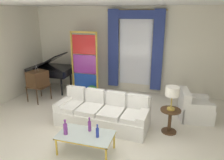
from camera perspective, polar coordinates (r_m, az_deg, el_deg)
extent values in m
plane|color=silver|center=(5.32, -2.40, -13.75)|extent=(16.00, 16.00, 0.00)
cube|color=silver|center=(7.61, 4.95, 7.94)|extent=(8.00, 0.12, 3.00)
cube|color=white|center=(5.31, 0.12, 20.32)|extent=(8.00, 7.60, 0.04)
cube|color=white|center=(7.49, 6.30, 8.13)|extent=(1.10, 0.02, 2.50)
cylinder|color=gold|center=(7.31, 6.54, 18.21)|extent=(2.00, 0.04, 0.04)
cube|color=navy|center=(7.56, 0.36, 8.33)|extent=(0.36, 0.12, 2.70)
cube|color=navy|center=(7.30, 12.16, 7.59)|extent=(0.36, 0.12, 2.70)
cube|color=navy|center=(7.29, 6.47, 17.11)|extent=(1.80, 0.10, 0.28)
cube|color=white|center=(5.52, -2.72, -10.28)|extent=(2.37, 1.05, 0.38)
cube|color=white|center=(5.73, -1.31, -6.90)|extent=(2.33, 0.35, 0.78)
cube|color=white|center=(5.20, 8.42, -11.21)|extent=(0.26, 0.87, 0.56)
cube|color=white|center=(5.93, -12.39, -7.62)|extent=(0.26, 0.87, 0.56)
cube|color=white|center=(5.11, 6.16, -9.57)|extent=(0.58, 0.77, 0.12)
cube|color=white|center=(5.30, 7.10, -5.95)|extent=(0.52, 0.17, 0.40)
cube|color=white|center=(5.26, -0.03, -8.63)|extent=(0.58, 0.77, 0.12)
cube|color=white|center=(5.45, 1.13, -5.16)|extent=(0.52, 0.17, 0.40)
cube|color=white|center=(5.47, -5.79, -7.66)|extent=(0.58, 0.77, 0.12)
cube|color=white|center=(5.65, -4.45, -4.36)|extent=(0.52, 0.17, 0.40)
cube|color=white|center=(5.73, -11.06, -6.71)|extent=(0.58, 0.77, 0.12)
cube|color=white|center=(5.90, -9.59, -3.59)|extent=(0.52, 0.17, 0.40)
cube|color=silver|center=(4.49, -7.11, -14.38)|extent=(1.13, 0.63, 0.02)
cube|color=gold|center=(4.73, -5.66, -12.80)|extent=(1.13, 0.04, 0.03)
cube|color=gold|center=(4.27, -8.73, -16.57)|extent=(1.13, 0.04, 0.03)
cube|color=gold|center=(4.72, -13.37, -13.32)|extent=(0.04, 0.63, 0.03)
cube|color=gold|center=(4.34, -0.21, -15.79)|extent=(0.04, 0.63, 0.03)
cylinder|color=gold|center=(5.01, -11.43, -13.74)|extent=(0.04, 0.04, 0.38)
cylinder|color=gold|center=(4.67, 0.56, -15.92)|extent=(0.04, 0.04, 0.38)
cylinder|color=gold|center=(4.61, -14.71, -17.01)|extent=(0.04, 0.04, 0.38)
cylinder|color=gold|center=(4.24, -1.61, -19.86)|extent=(0.04, 0.04, 0.38)
cylinder|color=#753384|center=(4.53, -6.05, -12.26)|extent=(0.07, 0.07, 0.21)
cylinder|color=#753384|center=(4.47, -6.11, -10.72)|extent=(0.03, 0.03, 0.06)
sphere|color=#753384|center=(4.44, -6.13, -10.19)|extent=(0.04, 0.04, 0.04)
cylinder|color=#753384|center=(4.50, -12.41, -12.78)|extent=(0.08, 0.08, 0.23)
cylinder|color=#753384|center=(4.43, -12.53, -11.17)|extent=(0.04, 0.04, 0.06)
sphere|color=#753384|center=(4.40, -12.57, -10.59)|extent=(0.05, 0.05, 0.05)
cylinder|color=navy|center=(4.32, -3.94, -13.97)|extent=(0.06, 0.06, 0.19)
cylinder|color=navy|center=(4.26, -3.97, -12.51)|extent=(0.03, 0.03, 0.06)
sphere|color=navy|center=(4.23, -3.99, -11.97)|extent=(0.04, 0.04, 0.04)
cube|color=#472D19|center=(7.29, -19.20, -1.55)|extent=(0.62, 0.54, 0.03)
cylinder|color=#472D19|center=(7.39, -21.86, -3.65)|extent=(0.04, 0.04, 0.50)
cylinder|color=#472D19|center=(7.71, -18.60, -2.42)|extent=(0.04, 0.04, 0.50)
cylinder|color=#472D19|center=(7.03, -19.46, -4.45)|extent=(0.04, 0.04, 0.50)
cylinder|color=#472D19|center=(7.37, -16.15, -3.11)|extent=(0.04, 0.04, 0.50)
cube|color=#472D19|center=(7.21, -19.40, 0.37)|extent=(0.61, 0.66, 0.48)
cube|color=black|center=(7.39, -20.59, 0.79)|extent=(0.11, 0.38, 0.30)
cylinder|color=gold|center=(7.39, -20.92, -0.76)|extent=(0.02, 0.04, 0.04)
cylinder|color=gold|center=(7.49, -19.97, -0.43)|extent=(0.02, 0.04, 0.04)
cylinder|color=silver|center=(7.11, -19.74, 3.60)|extent=(0.04, 0.13, 0.34)
cylinder|color=silver|center=(7.11, -19.74, 3.60)|extent=(0.04, 0.13, 0.34)
cube|color=white|center=(6.26, 21.53, -7.93)|extent=(0.90, 0.90, 0.40)
cube|color=white|center=(6.16, 21.79, -5.83)|extent=(0.78, 0.78, 0.10)
cube|color=white|center=(6.11, 18.81, -6.19)|extent=(0.31, 0.82, 0.80)
cube|color=white|center=(6.51, 21.04, -6.02)|extent=(0.75, 0.28, 0.58)
cube|color=white|center=(5.94, 22.27, -8.45)|extent=(0.75, 0.28, 0.58)
cube|color=gold|center=(7.48, -10.56, 4.41)|extent=(0.05, 0.05, 2.20)
cube|color=gold|center=(7.12, -4.06, 4.01)|extent=(0.05, 0.05, 2.20)
cube|color=gold|center=(7.12, -7.73, 12.62)|extent=(0.90, 0.05, 0.06)
cube|color=gold|center=(7.60, -7.08, -3.50)|extent=(0.90, 0.05, 0.10)
cube|color=#1E47B7|center=(7.47, -7.19, -0.76)|extent=(0.82, 0.02, 0.64)
cube|color=purple|center=(7.29, -7.39, 4.22)|extent=(0.82, 0.02, 0.64)
cube|color=red|center=(7.17, -7.60, 9.41)|extent=(0.82, 0.02, 0.64)
cylinder|color=beige|center=(7.36, -5.25, -4.34)|extent=(0.16, 0.16, 0.06)
ellipsoid|color=#123AA0|center=(7.32, -5.27, -3.54)|extent=(0.18, 0.32, 0.20)
sphere|color=#123AA0|center=(7.40, -4.90, -2.37)|extent=(0.09, 0.09, 0.09)
cone|color=gold|center=(7.45, -4.73, -2.22)|extent=(0.02, 0.04, 0.02)
cone|color=#2E7D38|center=(7.12, -5.83, -3.28)|extent=(0.44, 0.40, 0.50)
cylinder|color=#472D19|center=(5.23, 15.50, -7.82)|extent=(0.48, 0.48, 0.03)
cylinder|color=#472D19|center=(5.35, 15.25, -10.63)|extent=(0.08, 0.08, 0.55)
cylinder|color=#472D19|center=(5.49, 15.01, -13.17)|extent=(0.36, 0.36, 0.03)
cylinder|color=#B29338|center=(5.21, 15.53, -7.48)|extent=(0.18, 0.18, 0.04)
cylinder|color=#B29338|center=(5.13, 15.72, -5.45)|extent=(0.03, 0.03, 0.36)
cylinder|color=white|center=(5.05, 15.94, -2.94)|extent=(0.32, 0.32, 0.22)
cube|color=black|center=(8.02, -15.83, 2.56)|extent=(1.50, 1.10, 0.24)
cube|color=black|center=(8.00, -16.63, 4.81)|extent=(1.08, 0.90, 0.60)
cylinder|color=black|center=(8.16, -11.00, -0.12)|extent=(0.07, 0.07, 0.66)
cylinder|color=black|center=(7.58, -13.40, -1.66)|extent=(0.07, 0.07, 0.66)
cylinder|color=black|center=(8.44, -18.75, -0.17)|extent=(0.07, 0.07, 0.66)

